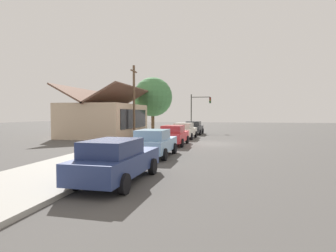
# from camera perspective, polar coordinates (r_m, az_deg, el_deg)

# --- Properties ---
(ground_plane) EXTENTS (120.00, 120.00, 0.00)m
(ground_plane) POSITION_cam_1_polar(r_m,az_deg,el_deg) (24.04, 8.69, -3.52)
(ground_plane) COLOR #4C4947
(sidewalk_curb) EXTENTS (60.00, 4.20, 0.16)m
(sidewalk_curb) POSITION_cam_1_polar(r_m,az_deg,el_deg) (24.96, -4.27, -3.09)
(sidewalk_curb) COLOR #A3A099
(sidewalk_curb) RESTS_ON ground
(car_navy) EXTENTS (4.89, 2.11, 1.59)m
(car_navy) POSITION_cam_1_polar(r_m,az_deg,el_deg) (10.51, -10.30, -6.78)
(car_navy) COLOR navy
(car_navy) RESTS_ON ground
(car_skyblue) EXTENTS (4.46, 2.06, 1.59)m
(car_skyblue) POSITION_cam_1_polar(r_m,az_deg,el_deg) (16.50, -2.78, -3.38)
(car_skyblue) COLOR #8CB7E0
(car_skyblue) RESTS_ON ground
(car_cherry) EXTENTS (4.66, 1.94, 1.59)m
(car_cherry) POSITION_cam_1_polar(r_m,az_deg,el_deg) (22.43, 1.19, -1.83)
(car_cherry) COLOR red
(car_cherry) RESTS_ON ground
(car_ivory) EXTENTS (4.83, 2.17, 1.59)m
(car_ivory) POSITION_cam_1_polar(r_m,az_deg,el_deg) (28.49, 3.33, -0.91)
(car_ivory) COLOR silver
(car_ivory) RESTS_ON ground
(car_charcoal) EXTENTS (4.36, 2.12, 1.59)m
(car_charcoal) POSITION_cam_1_polar(r_m,az_deg,el_deg) (34.53, 5.25, -0.33)
(car_charcoal) COLOR #2D3035
(car_charcoal) RESTS_ON ground
(storefront_building) EXTENTS (10.89, 6.99, 5.46)m
(storefront_building) POSITION_cam_1_polar(r_m,az_deg,el_deg) (32.34, -12.43, 1.40)
(storefront_building) COLOR #CCB293
(storefront_building) RESTS_ON ground
(shade_tree) EXTENTS (5.31, 5.31, 7.45)m
(shade_tree) POSITION_cam_1_polar(r_m,az_deg,el_deg) (38.76, -3.08, 5.85)
(shade_tree) COLOR brown
(shade_tree) RESTS_ON ground
(traffic_light_main) EXTENTS (0.37, 2.79, 5.20)m
(traffic_light_main) POSITION_cam_1_polar(r_m,az_deg,el_deg) (39.48, 6.24, 3.91)
(traffic_light_main) COLOR #383833
(traffic_light_main) RESTS_ON ground
(utility_pole_wooden) EXTENTS (1.80, 0.24, 7.50)m
(utility_pole_wooden) POSITION_cam_1_polar(r_m,az_deg,el_deg) (29.71, -6.86, 5.22)
(utility_pole_wooden) COLOR brown
(utility_pole_wooden) RESTS_ON ground
(fire_hydrant_red) EXTENTS (0.22, 0.22, 0.71)m
(fire_hydrant_red) POSITION_cam_1_polar(r_m,az_deg,el_deg) (24.18, -1.34, -2.27)
(fire_hydrant_red) COLOR red
(fire_hydrant_red) RESTS_ON sidewalk_curb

